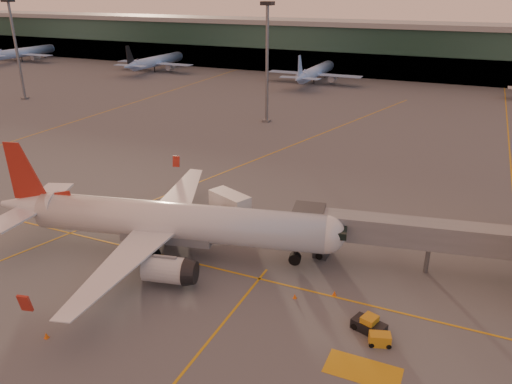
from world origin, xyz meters
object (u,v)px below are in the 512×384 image
at_px(catering_truck, 230,207).
at_px(pushback_tug, 369,325).
at_px(gpu_cart, 380,339).
at_px(main_airplane, 166,222).

relative_size(catering_truck, pushback_tug, 1.86).
relative_size(catering_truck, gpu_cart, 2.90).
xyz_separation_m(main_airplane, catering_truck, (3.13, 9.57, -1.52)).
relative_size(main_airplane, pushback_tug, 12.29).
distance_m(main_airplane, pushback_tug, 24.67).
bearing_deg(gpu_cart, catering_truck, 126.84).
height_order(gpu_cart, pushback_tug, pushback_tug).
distance_m(main_airplane, gpu_cart, 26.21).
height_order(main_airplane, gpu_cart, main_airplane).
bearing_deg(main_airplane, pushback_tug, -23.67).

